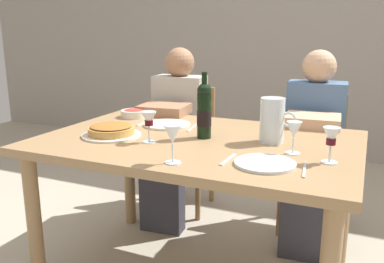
{
  "coord_description": "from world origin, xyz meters",
  "views": [
    {
      "loc": [
        0.74,
        -1.75,
        1.26
      ],
      "look_at": [
        -0.03,
        -0.01,
        0.79
      ],
      "focal_mm": 38.08,
      "sensor_mm": 36.0,
      "label": 1
    }
  ],
  "objects_px": {
    "diner_left": "(174,131)",
    "salad_bowl": "(134,113)",
    "diner_right": "(312,144)",
    "dinner_plate_right_setting": "(265,163)",
    "dining_table": "(198,157)",
    "wine_glass_centre": "(149,120)",
    "wine_glass_right_diner": "(173,136)",
    "dinner_plate_left_setting": "(167,125)",
    "wine_glass_left_diner": "(331,138)",
    "water_pitcher": "(272,123)",
    "chair_right": "(314,152)",
    "baked_tart": "(111,131)",
    "wine_glass_spare": "(294,131)",
    "wine_bottle": "(204,111)",
    "chair_left": "(186,139)"
  },
  "relations": [
    {
      "from": "wine_glass_right_diner",
      "to": "diner_left",
      "type": "height_order",
      "value": "diner_left"
    },
    {
      "from": "water_pitcher",
      "to": "wine_glass_right_diner",
      "type": "xyz_separation_m",
      "value": [
        -0.28,
        -0.46,
        0.02
      ]
    },
    {
      "from": "chair_left",
      "to": "wine_glass_spare",
      "type": "bearing_deg",
      "value": 129.51
    },
    {
      "from": "wine_glass_left_diner",
      "to": "diner_left",
      "type": "bearing_deg",
      "value": 144.05
    },
    {
      "from": "chair_left",
      "to": "dinner_plate_left_setting",
      "type": "bearing_deg",
      "value": 100.97
    },
    {
      "from": "wine_glass_centre",
      "to": "dinner_plate_right_setting",
      "type": "bearing_deg",
      "value": -10.82
    },
    {
      "from": "dining_table",
      "to": "wine_glass_right_diner",
      "type": "xyz_separation_m",
      "value": [
        0.06,
        -0.39,
        0.2
      ]
    },
    {
      "from": "diner_right",
      "to": "dinner_plate_right_setting",
      "type": "bearing_deg",
      "value": 82.21
    },
    {
      "from": "chair_right",
      "to": "dinner_plate_left_setting",
      "type": "bearing_deg",
      "value": 41.3
    },
    {
      "from": "wine_glass_centre",
      "to": "diner_right",
      "type": "relative_size",
      "value": 0.13
    },
    {
      "from": "salad_bowl",
      "to": "wine_glass_left_diner",
      "type": "relative_size",
      "value": 1.12
    },
    {
      "from": "dinner_plate_left_setting",
      "to": "chair_left",
      "type": "relative_size",
      "value": 0.29
    },
    {
      "from": "salad_bowl",
      "to": "diner_right",
      "type": "distance_m",
      "value": 1.08
    },
    {
      "from": "water_pitcher",
      "to": "baked_tart",
      "type": "distance_m",
      "value": 0.78
    },
    {
      "from": "baked_tart",
      "to": "wine_glass_left_diner",
      "type": "distance_m",
      "value": 1.03
    },
    {
      "from": "wine_bottle",
      "to": "salad_bowl",
      "type": "xyz_separation_m",
      "value": [
        -0.57,
        0.29,
        -0.11
      ]
    },
    {
      "from": "dinner_plate_right_setting",
      "to": "chair_right",
      "type": "relative_size",
      "value": 0.27
    },
    {
      "from": "wine_bottle",
      "to": "dinner_plate_right_setting",
      "type": "xyz_separation_m",
      "value": [
        0.37,
        -0.29,
        -0.13
      ]
    },
    {
      "from": "water_pitcher",
      "to": "wine_glass_left_diner",
      "type": "distance_m",
      "value": 0.35
    },
    {
      "from": "wine_glass_centre",
      "to": "chair_right",
      "type": "xyz_separation_m",
      "value": [
        0.62,
        1.05,
        -0.37
      ]
    },
    {
      "from": "salad_bowl",
      "to": "diner_left",
      "type": "relative_size",
      "value": 0.14
    },
    {
      "from": "baked_tart",
      "to": "wine_glass_spare",
      "type": "xyz_separation_m",
      "value": [
        0.87,
        0.06,
        0.07
      ]
    },
    {
      "from": "dinner_plate_left_setting",
      "to": "wine_glass_spare",
      "type": "bearing_deg",
      "value": -19.39
    },
    {
      "from": "chair_left",
      "to": "dinner_plate_right_setting",
      "type": "bearing_deg",
      "value": 121.9
    },
    {
      "from": "wine_glass_left_diner",
      "to": "dinner_plate_left_setting",
      "type": "relative_size",
      "value": 0.56
    },
    {
      "from": "wine_glass_left_diner",
      "to": "wine_glass_right_diner",
      "type": "relative_size",
      "value": 0.94
    },
    {
      "from": "water_pitcher",
      "to": "dinner_plate_left_setting",
      "type": "distance_m",
      "value": 0.62
    },
    {
      "from": "wine_glass_right_diner",
      "to": "diner_right",
      "type": "distance_m",
      "value": 1.15
    },
    {
      "from": "salad_bowl",
      "to": "wine_glass_right_diner",
      "type": "height_order",
      "value": "wine_glass_right_diner"
    },
    {
      "from": "diner_right",
      "to": "water_pitcher",
      "type": "bearing_deg",
      "value": 74.72
    },
    {
      "from": "salad_bowl",
      "to": "dinner_plate_left_setting",
      "type": "distance_m",
      "value": 0.31
    },
    {
      "from": "wine_bottle",
      "to": "dinner_plate_left_setting",
      "type": "distance_m",
      "value": 0.35
    },
    {
      "from": "chair_left",
      "to": "dining_table",
      "type": "bearing_deg",
      "value": 112.74
    },
    {
      "from": "wine_bottle",
      "to": "chair_left",
      "type": "relative_size",
      "value": 0.37
    },
    {
      "from": "wine_bottle",
      "to": "water_pitcher",
      "type": "distance_m",
      "value": 0.32
    },
    {
      "from": "wine_glass_spare",
      "to": "diner_right",
      "type": "distance_m",
      "value": 0.77
    },
    {
      "from": "wine_glass_spare",
      "to": "chair_left",
      "type": "height_order",
      "value": "wine_glass_spare"
    },
    {
      "from": "wine_glass_left_diner",
      "to": "wine_glass_centre",
      "type": "relative_size",
      "value": 0.98
    },
    {
      "from": "wine_glass_right_diner",
      "to": "diner_left",
      "type": "distance_m",
      "value": 1.16
    },
    {
      "from": "dining_table",
      "to": "water_pitcher",
      "type": "xyz_separation_m",
      "value": [
        0.34,
        0.08,
        0.18
      ]
    },
    {
      "from": "chair_left",
      "to": "wine_glass_centre",
      "type": "bearing_deg",
      "value": 100.11
    },
    {
      "from": "wine_glass_spare",
      "to": "baked_tart",
      "type": "bearing_deg",
      "value": -176.1
    },
    {
      "from": "wine_bottle",
      "to": "dining_table",
      "type": "bearing_deg",
      "value": -130.39
    },
    {
      "from": "dinner_plate_right_setting",
      "to": "chair_left",
      "type": "relative_size",
      "value": 0.27
    },
    {
      "from": "wine_glass_spare",
      "to": "dinner_plate_right_setting",
      "type": "bearing_deg",
      "value": -109.82
    },
    {
      "from": "dining_table",
      "to": "wine_glass_centre",
      "type": "height_order",
      "value": "wine_glass_centre"
    },
    {
      "from": "salad_bowl",
      "to": "diner_right",
      "type": "xyz_separation_m",
      "value": [
        1.01,
        0.35,
        -0.17
      ]
    },
    {
      "from": "diner_left",
      "to": "salad_bowl",
      "type": "bearing_deg",
      "value": 66.27
    },
    {
      "from": "wine_glass_spare",
      "to": "dinner_plate_right_setting",
      "type": "height_order",
      "value": "wine_glass_spare"
    },
    {
      "from": "wine_glass_centre",
      "to": "chair_left",
      "type": "distance_m",
      "value": 1.12
    }
  ]
}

